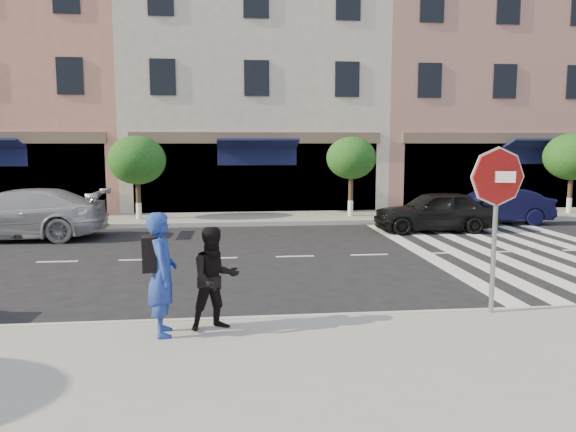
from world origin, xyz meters
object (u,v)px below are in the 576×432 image
at_px(photographer, 162,274).
at_px(car_far_mid, 435,211).
at_px(car_far_left, 17,214).
at_px(stop_sign, 497,194).
at_px(walker, 215,278).
at_px(car_far_right, 494,206).

xyz_separation_m(photographer, car_far_mid, (7.88, 9.82, -0.37)).
bearing_deg(car_far_left, photographer, 30.54).
height_order(car_far_left, car_far_mid, car_far_left).
xyz_separation_m(stop_sign, walker, (-4.57, -0.33, -1.20)).
relative_size(walker, car_far_mid, 0.39).
distance_m(car_far_left, car_far_mid, 13.35).
height_order(photographer, car_far_mid, photographer).
xyz_separation_m(walker, car_far_right, (9.92, 11.10, -0.27)).
height_order(walker, car_far_mid, walker).
height_order(photographer, car_far_left, photographer).
xyz_separation_m(stop_sign, car_far_right, (5.35, 10.77, -1.46)).
xyz_separation_m(stop_sign, car_far_left, (-10.80, 9.27, -1.36)).
relative_size(photographer, walker, 1.16).
xyz_separation_m(stop_sign, car_far_mid, (2.55, 9.32, -1.44)).
relative_size(stop_sign, car_far_left, 0.52).
height_order(photographer, walker, photographer).
bearing_deg(car_far_mid, car_far_left, -87.87).
height_order(photographer, car_far_right, photographer).
height_order(stop_sign, car_far_mid, stop_sign).
bearing_deg(walker, stop_sign, -15.29).
bearing_deg(car_far_left, car_far_right, 96.59).
xyz_separation_m(car_far_left, car_far_mid, (13.35, 0.05, -0.09)).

